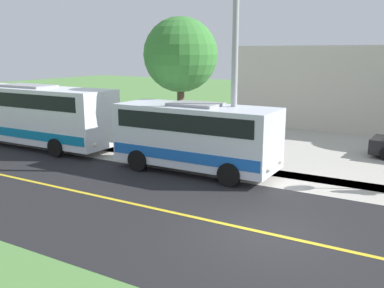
# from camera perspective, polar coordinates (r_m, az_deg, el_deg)

# --- Properties ---
(ground_plane) EXTENTS (120.00, 120.00, 0.00)m
(ground_plane) POSITION_cam_1_polar(r_m,az_deg,el_deg) (12.22, 9.97, -11.72)
(ground_plane) COLOR #548442
(road_surface) EXTENTS (8.00, 100.00, 0.01)m
(road_surface) POSITION_cam_1_polar(r_m,az_deg,el_deg) (12.22, 9.97, -11.70)
(road_surface) COLOR black
(road_surface) RESTS_ON ground
(sidewalk) EXTENTS (2.40, 100.00, 0.01)m
(sidewalk) POSITION_cam_1_polar(r_m,az_deg,el_deg) (16.91, 16.15, -5.18)
(sidewalk) COLOR #B2ADA3
(sidewalk) RESTS_ON ground
(road_centre_line) EXTENTS (0.16, 100.00, 0.00)m
(road_centre_line) POSITION_cam_1_polar(r_m,az_deg,el_deg) (12.21, 9.97, -11.68)
(road_centre_line) COLOR gold
(road_centre_line) RESTS_ON ground
(shuttle_bus_front) EXTENTS (2.67, 6.94, 2.89)m
(shuttle_bus_front) POSITION_cam_1_polar(r_m,az_deg,el_deg) (17.64, 0.50, 1.34)
(shuttle_bus_front) COLOR silver
(shuttle_bus_front) RESTS_ON ground
(transit_bus_rear) EXTENTS (2.73, 10.47, 3.24)m
(transit_bus_rear) POSITION_cam_1_polar(r_m,az_deg,el_deg) (24.29, -20.94, 3.98)
(transit_bus_rear) COLOR white
(transit_bus_rear) RESTS_ON ground
(street_light_pole) EXTENTS (1.97, 0.24, 7.79)m
(street_light_pole) POSITION_cam_1_polar(r_m,az_deg,el_deg) (16.98, 5.57, 10.09)
(street_light_pole) COLOR #9E9EA3
(street_light_pole) RESTS_ON ground
(tree_curbside) EXTENTS (3.62, 3.62, 6.60)m
(tree_curbside) POSITION_cam_1_polar(r_m,az_deg,el_deg) (21.08, -1.55, 11.79)
(tree_curbside) COLOR brown
(tree_curbside) RESTS_ON ground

